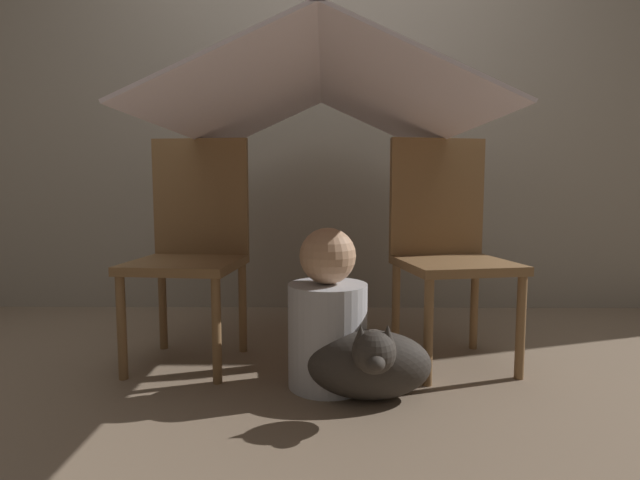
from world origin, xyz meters
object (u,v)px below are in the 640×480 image
object	(u,v)px
chair_right	(447,241)
person_front	(328,318)
chair_left	(193,241)
dog	(370,363)

from	to	relation	value
chair_right	person_front	distance (m)	0.65
chair_left	person_front	xyz separation A→B (m)	(0.58, -0.31, -0.26)
person_front	chair_left	bearing A→B (deg)	152.00
person_front	dog	bearing A→B (deg)	-42.69
person_front	dog	size ratio (longest dim) A/B	1.36
chair_left	chair_right	distance (m)	1.10
chair_left	person_front	world-z (taller)	chair_left
chair_right	dog	xyz separation A→B (m)	(-0.37, -0.44, -0.38)
chair_right	person_front	bearing A→B (deg)	-159.48
chair_left	person_front	distance (m)	0.71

